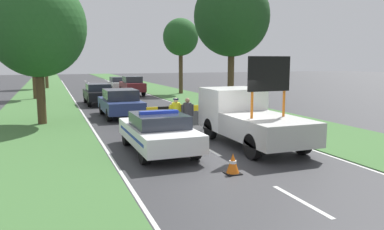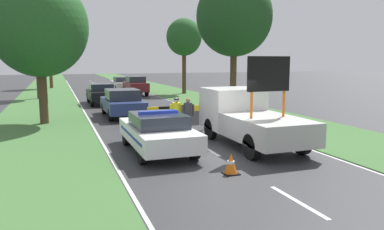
# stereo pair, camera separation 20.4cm
# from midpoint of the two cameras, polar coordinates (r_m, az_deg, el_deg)

# --- Properties ---
(ground_plane) EXTENTS (160.00, 160.00, 0.00)m
(ground_plane) POSITION_cam_midpoint_polar(r_m,az_deg,el_deg) (12.80, 4.12, -5.96)
(ground_plane) COLOR #333335
(lane_markings) EXTENTS (6.95, 68.70, 0.01)m
(lane_markings) POSITION_cam_midpoint_polar(r_m,az_deg,el_deg) (29.71, -10.01, 2.10)
(lane_markings) COLOR silver
(lane_markings) RESTS_ON ground
(grass_verge_left) EXTENTS (4.68, 120.00, 0.03)m
(grass_verge_left) POSITION_cam_midpoint_polar(r_m,az_deg,el_deg) (31.49, -21.31, 2.02)
(grass_verge_left) COLOR #427038
(grass_verge_left) RESTS_ON ground
(grass_verge_right) EXTENTS (4.68, 120.00, 0.03)m
(grass_verge_right) POSITION_cam_midpoint_polar(r_m,az_deg,el_deg) (33.33, -0.70, 2.91)
(grass_verge_right) COLOR #427038
(grass_verge_right) RESTS_ON ground
(police_car) EXTENTS (1.92, 4.58, 1.46)m
(police_car) POSITION_cam_midpoint_polar(r_m,az_deg,el_deg) (13.00, -4.81, -2.51)
(police_car) COLOR white
(police_car) RESTS_ON ground
(work_truck) EXTENTS (2.17, 5.40, 3.29)m
(work_truck) POSITION_cam_midpoint_polar(r_m,az_deg,el_deg) (14.33, 8.82, -0.26)
(work_truck) COLOR white
(work_truck) RESTS_ON ground
(road_barrier) EXTENTS (3.01, 0.08, 1.14)m
(road_barrier) POSITION_cam_midpoint_polar(r_m,az_deg,el_deg) (16.80, -1.48, 0.73)
(road_barrier) COLOR black
(road_barrier) RESTS_ON ground
(police_officer) EXTENTS (0.57, 0.36, 1.58)m
(police_officer) POSITION_cam_midpoint_polar(r_m,az_deg,el_deg) (15.89, -2.01, 0.31)
(police_officer) COLOR #191E38
(police_officer) RESTS_ON ground
(pedestrian_civilian) EXTENTS (0.56, 0.36, 1.57)m
(pedestrian_civilian) POSITION_cam_midpoint_polar(r_m,az_deg,el_deg) (15.97, -0.24, 0.29)
(pedestrian_civilian) COLOR #191E38
(pedestrian_civilian) RESTS_ON ground
(traffic_cone_near_police) EXTENTS (0.41, 0.41, 0.56)m
(traffic_cone_near_police) POSITION_cam_midpoint_polar(r_m,az_deg,el_deg) (17.98, 5.36, -0.92)
(traffic_cone_near_police) COLOR black
(traffic_cone_near_police) RESTS_ON ground
(traffic_cone_centre_front) EXTENTS (0.43, 0.43, 0.59)m
(traffic_cone_centre_front) POSITION_cam_midpoint_polar(r_m,az_deg,el_deg) (10.60, 6.50, -7.40)
(traffic_cone_centre_front) COLOR black
(traffic_cone_centre_front) RESTS_ON ground
(queued_car_hatch_blue) EXTENTS (1.94, 4.52, 1.55)m
(queued_car_hatch_blue) POSITION_cam_midpoint_polar(r_m,az_deg,el_deg) (21.47, -10.30, 1.87)
(queued_car_hatch_blue) COLOR navy
(queued_car_hatch_blue) RESTS_ON ground
(queued_car_sedan_black) EXTENTS (1.77, 4.50, 1.50)m
(queued_car_sedan_black) POSITION_cam_midpoint_polar(r_m,az_deg,el_deg) (28.02, -13.50, 3.26)
(queued_car_sedan_black) COLOR black
(queued_car_sedan_black) RESTS_ON ground
(queued_car_wagon_maroon) EXTENTS (1.71, 4.00, 1.72)m
(queued_car_wagon_maroon) POSITION_cam_midpoint_polar(r_m,az_deg,el_deg) (34.77, -8.41, 4.48)
(queued_car_wagon_maroon) COLOR maroon
(queued_car_wagon_maroon) RESTS_ON ground
(queued_car_van_white) EXTENTS (1.93, 4.46, 1.45)m
(queued_car_van_white) POSITION_cam_midpoint_polar(r_m,az_deg,el_deg) (40.03, -10.37, 4.75)
(queued_car_van_white) COLOR silver
(queued_car_van_white) RESTS_ON ground
(roadside_tree_near_left) EXTENTS (2.94, 2.94, 6.74)m
(roadside_tree_near_left) POSITION_cam_midpoint_polar(r_m,az_deg,el_deg) (45.84, -20.82, 10.25)
(roadside_tree_near_left) COLOR #4C3823
(roadside_tree_near_left) RESTS_ON ground
(roadside_tree_near_right) EXTENTS (3.32, 3.32, 7.08)m
(roadside_tree_near_right) POSITION_cam_midpoint_polar(r_m,az_deg,el_deg) (35.81, -1.06, 11.72)
(roadside_tree_near_right) COLOR #4C3823
(roadside_tree_near_right) RESTS_ON ground
(roadside_tree_mid_left) EXTENTS (4.91, 4.91, 8.55)m
(roadside_tree_mid_left) POSITION_cam_midpoint_polar(r_m,az_deg,el_deg) (25.16, 6.68, 14.64)
(roadside_tree_mid_left) COLOR #4C3823
(roadside_tree_mid_left) RESTS_ON ground
(roadside_tree_mid_right) EXTENTS (3.08, 3.08, 6.26)m
(roadside_tree_mid_right) POSITION_cam_midpoint_polar(r_m,az_deg,el_deg) (33.42, -22.45, 10.17)
(roadside_tree_mid_right) COLOR #4C3823
(roadside_tree_mid_right) RESTS_ON ground
(roadside_tree_far_left) EXTENTS (4.67, 4.67, 7.24)m
(roadside_tree_far_left) POSITION_cam_midpoint_polar(r_m,az_deg,el_deg) (19.95, -21.99, 12.38)
(roadside_tree_far_left) COLOR #4C3823
(roadside_tree_far_left) RESTS_ON ground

